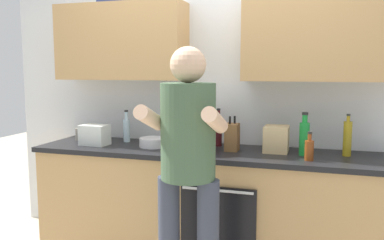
# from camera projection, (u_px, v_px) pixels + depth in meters

# --- Properties ---
(back_wall_unit) EXTENTS (4.00, 0.38, 2.50)m
(back_wall_unit) POSITION_uv_depth(u_px,v_px,m) (216.00, 75.00, 3.40)
(back_wall_unit) COLOR silver
(back_wall_unit) RESTS_ON ground
(counter) EXTENTS (2.84, 0.67, 0.90)m
(counter) POSITION_uv_depth(u_px,v_px,m) (207.00, 204.00, 3.26)
(counter) COLOR tan
(counter) RESTS_ON ground
(person_standing) EXTENTS (0.49, 0.45, 1.68)m
(person_standing) POSITION_uv_depth(u_px,v_px,m) (188.00, 158.00, 2.49)
(person_standing) COLOR #383D4C
(person_standing) RESTS_ON ground
(bottle_oil) EXTENTS (0.06, 0.06, 0.31)m
(bottle_oil) POSITION_uv_depth(u_px,v_px,m) (347.00, 138.00, 2.97)
(bottle_oil) COLOR olive
(bottle_oil) RESTS_ON counter
(bottle_juice) EXTENTS (0.06, 0.06, 0.30)m
(bottle_juice) POSITION_uv_depth(u_px,v_px,m) (201.00, 130.00, 3.38)
(bottle_juice) COLOR orange
(bottle_juice) RESTS_ON counter
(bottle_water) EXTENTS (0.06, 0.06, 0.28)m
(bottle_water) POSITION_uv_depth(u_px,v_px,m) (127.00, 129.00, 3.56)
(bottle_water) COLOR silver
(bottle_water) RESTS_ON counter
(bottle_soda) EXTENTS (0.07, 0.07, 0.32)m
(bottle_soda) POSITION_uv_depth(u_px,v_px,m) (304.00, 137.00, 3.00)
(bottle_soda) COLOR #198C33
(bottle_soda) RESTS_ON counter
(bottle_vinegar) EXTENTS (0.06, 0.06, 0.20)m
(bottle_vinegar) POSITION_uv_depth(u_px,v_px,m) (309.00, 149.00, 2.83)
(bottle_vinegar) COLOR brown
(bottle_vinegar) RESTS_ON counter
(bottle_wine) EXTENTS (0.06, 0.06, 0.32)m
(bottle_wine) POSITION_uv_depth(u_px,v_px,m) (218.00, 130.00, 3.37)
(bottle_wine) COLOR #471419
(bottle_wine) RESTS_ON counter
(cup_stoneware) EXTENTS (0.08, 0.08, 0.11)m
(cup_stoneware) POSITION_uv_depth(u_px,v_px,m) (80.00, 134.00, 3.65)
(cup_stoneware) COLOR slate
(cup_stoneware) RESTS_ON counter
(mixing_bowl) EXTENTS (0.23, 0.23, 0.07)m
(mixing_bowl) POSITION_uv_depth(u_px,v_px,m) (153.00, 142.00, 3.34)
(mixing_bowl) COLOR silver
(mixing_bowl) RESTS_ON counter
(knife_block) EXTENTS (0.10, 0.14, 0.27)m
(knife_block) POSITION_uv_depth(u_px,v_px,m) (232.00, 137.00, 3.18)
(knife_block) COLOR brown
(knife_block) RESTS_ON counter
(potted_herb) EXTENTS (0.22, 0.22, 0.30)m
(potted_herb) POSITION_uv_depth(u_px,v_px,m) (200.00, 130.00, 3.08)
(potted_herb) COLOR #9E6647
(potted_herb) RESTS_ON counter
(grocery_bag_produce) EXTENTS (0.24, 0.17, 0.17)m
(grocery_bag_produce) POSITION_uv_depth(u_px,v_px,m) (95.00, 135.00, 3.42)
(grocery_bag_produce) COLOR silver
(grocery_bag_produce) RESTS_ON counter
(grocery_bag_bread) EXTENTS (0.19, 0.21, 0.20)m
(grocery_bag_bread) POSITION_uv_depth(u_px,v_px,m) (276.00, 139.00, 3.13)
(grocery_bag_bread) COLOR tan
(grocery_bag_bread) RESTS_ON counter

